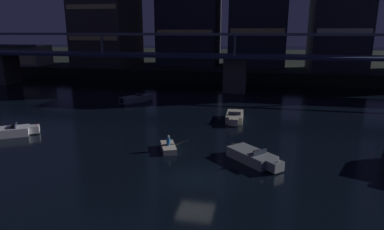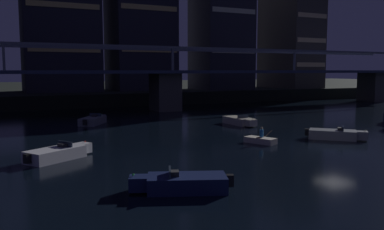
% 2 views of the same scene
% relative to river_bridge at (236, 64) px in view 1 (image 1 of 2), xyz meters
% --- Properties ---
extents(ground_plane, '(400.00, 400.00, 0.00)m').
position_rel_river_bridge_xyz_m(ground_plane, '(0.00, -34.16, -4.51)').
color(ground_plane, black).
extents(far_riverbank, '(240.00, 80.00, 2.20)m').
position_rel_river_bridge_xyz_m(far_riverbank, '(0.00, 48.01, -3.41)').
color(far_riverbank, black).
rests_on(far_riverbank, ground).
extents(river_bridge, '(93.16, 6.40, 9.38)m').
position_rel_river_bridge_xyz_m(river_bridge, '(0.00, 0.00, 0.00)').
color(river_bridge, '#4C4944').
rests_on(river_bridge, ground).
extents(waterfront_pavilion, '(12.40, 7.40, 4.70)m').
position_rel_river_bridge_xyz_m(waterfront_pavilion, '(-49.08, 11.91, -0.07)').
color(waterfront_pavilion, '#B2AD9E').
rests_on(waterfront_pavilion, far_riverbank).
extents(speedboat_near_center, '(3.85, 4.77, 1.16)m').
position_rel_river_bridge_xyz_m(speedboat_near_center, '(-13.13, -11.07, -4.09)').
color(speedboat_near_center, gray).
rests_on(speedboat_near_center, ground).
extents(speedboat_near_right, '(4.83, 3.71, 1.16)m').
position_rel_river_bridge_xyz_m(speedboat_near_right, '(-19.24, -28.41, -4.09)').
color(speedboat_near_right, silver).
rests_on(speedboat_near_right, ground).
extents(speedboat_mid_left, '(4.39, 4.39, 1.16)m').
position_rel_river_bridge_xyz_m(speedboat_mid_left, '(3.77, -30.33, -4.09)').
color(speedboat_mid_left, gray).
rests_on(speedboat_mid_left, ground).
extents(speedboat_mid_right, '(1.91, 5.21, 1.16)m').
position_rel_river_bridge_xyz_m(speedboat_mid_right, '(1.41, -18.52, -4.09)').
color(speedboat_mid_right, beige).
rests_on(speedboat_mid_right, ground).
extents(dinghy_with_paddler, '(2.69, 2.82, 1.36)m').
position_rel_river_bridge_xyz_m(dinghy_with_paddler, '(-3.29, -29.17, -4.23)').
color(dinghy_with_paddler, beige).
rests_on(dinghy_with_paddler, ground).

